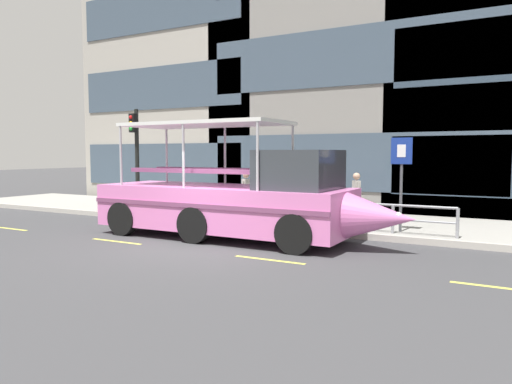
{
  "coord_description": "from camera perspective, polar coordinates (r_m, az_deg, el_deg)",
  "views": [
    {
      "loc": [
        7.43,
        -10.31,
        2.45
      ],
      "look_at": [
        0.49,
        2.24,
        1.3
      ],
      "focal_mm": 33.81,
      "sensor_mm": 36.0,
      "label": 1
    }
  ],
  "objects": [
    {
      "name": "ground_plane",
      "position": [
        12.94,
        -6.74,
        -6.36
      ],
      "size": [
        120.0,
        120.0,
        0.0
      ],
      "primitive_type": "plane",
      "color": "#3D3D3F"
    },
    {
      "name": "curb_edge",
      "position": [
        15.52,
        -0.01,
        -4.16
      ],
      "size": [
        32.0,
        0.18,
        0.18
      ],
      "primitive_type": "cube",
      "color": "#B2ADA3",
      "rests_on": "ground_plane"
    },
    {
      "name": "pedestrian_mid_right",
      "position": [
        17.14,
        -1.19,
        0.24
      ],
      "size": [
        0.22,
        0.46,
        1.61
      ],
      "color": "#47423D",
      "rests_on": "sidewalk"
    },
    {
      "name": "traffic_light_pole",
      "position": [
        19.48,
        -14.04,
        4.9
      ],
      "size": [
        0.24,
        0.46,
        3.99
      ],
      "color": "black",
      "rests_on": "sidewalk"
    },
    {
      "name": "pedestrian_near_bow",
      "position": [
        15.71,
        11.78,
        -0.15
      ],
      "size": [
        0.33,
        0.39,
        1.66
      ],
      "color": "black",
      "rests_on": "sidewalk"
    },
    {
      "name": "duck_tour_boat",
      "position": [
        13.72,
        -2.15,
        -1.06
      ],
      "size": [
        9.41,
        2.49,
        3.35
      ],
      "color": "pink",
      "rests_on": "ground_plane"
    },
    {
      "name": "curb_guardrail",
      "position": [
        15.74,
        0.53,
        -1.64
      ],
      "size": [
        12.07,
        0.09,
        0.84
      ],
      "color": "gray",
      "rests_on": "sidewalk"
    },
    {
      "name": "leaned_bicycle",
      "position": [
        19.7,
        -14.58,
        -1.07
      ],
      "size": [
        1.74,
        0.46,
        0.96
      ],
      "color": "black",
      "rests_on": "sidewalk"
    },
    {
      "name": "lane_centreline",
      "position": [
        12.48,
        -8.32,
        -6.77
      ],
      "size": [
        25.8,
        0.12,
        0.01
      ],
      "color": "#DBD64C",
      "rests_on": "ground_plane"
    },
    {
      "name": "pedestrian_mid_left",
      "position": [
        16.12,
        3.22,
        -0.02
      ],
      "size": [
        0.22,
        0.47,
        1.62
      ],
      "color": "#1E2338",
      "rests_on": "sidewalk"
    },
    {
      "name": "parking_sign",
      "position": [
        14.5,
        16.82,
        2.72
      ],
      "size": [
        0.6,
        0.12,
        2.72
      ],
      "color": "#4C4F54",
      "rests_on": "sidewalk"
    },
    {
      "name": "sidewalk",
      "position": [
        17.71,
        3.91,
        -3.08
      ],
      "size": [
        32.0,
        4.8,
        0.18
      ],
      "primitive_type": "cube",
      "color": "#99968E",
      "rests_on": "ground_plane"
    }
  ]
}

